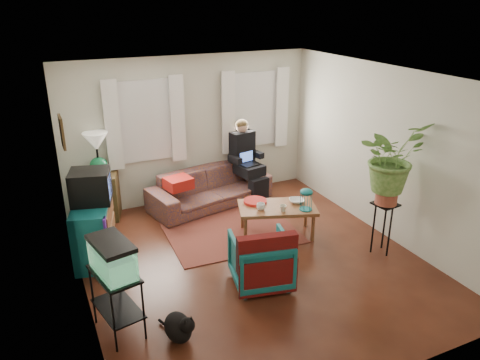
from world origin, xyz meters
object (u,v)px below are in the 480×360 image
dresser (94,232)px  coffee_table (277,220)px  plant_stand (382,228)px  side_table (102,196)px  aquarium_stand (117,302)px  armchair (261,258)px  sofa (210,182)px

dresser → coffee_table: bearing=6.0°
dresser → coffee_table: (2.70, -0.44, -0.18)m
coffee_table → plant_stand: plant_stand is taller
side_table → dresser: size_ratio=0.82×
aquarium_stand → coffee_table: size_ratio=0.64×
plant_stand → dresser: bearing=157.8°
side_table → armchair: 3.23m
side_table → coffee_table: (2.36, -1.78, -0.15)m
side_table → armchair: side_table is taller
sofa → dresser: same height
plant_stand → armchair: bearing=178.7°
sofa → side_table: bearing=159.4°
coffee_table → plant_stand: (1.12, -1.12, 0.15)m
sofa → armchair: sofa is taller
dresser → coffee_table: 2.74m
armchair → plant_stand: 1.96m
dresser → armchair: size_ratio=1.28×
dresser → coffee_table: size_ratio=0.80×
sofa → side_table: size_ratio=2.80×
aquarium_stand → coffee_table: (2.71, 1.25, -0.13)m
side_table → sofa: bearing=-8.9°
dresser → plant_stand: dresser is taller
armchair → plant_stand: (1.96, -0.04, 0.02)m
armchair → coffee_table: bearing=-116.4°
dresser → armchair: dresser is taller
dresser → armchair: 2.40m
armchair → plant_stand: plant_stand is taller
coffee_table → aquarium_stand: bearing=-135.3°
sofa → side_table: 1.85m
dresser → aquarium_stand: dresser is taller
sofa → coffee_table: (0.53, -1.49, -0.18)m
coffee_table → dresser: bearing=-169.3°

